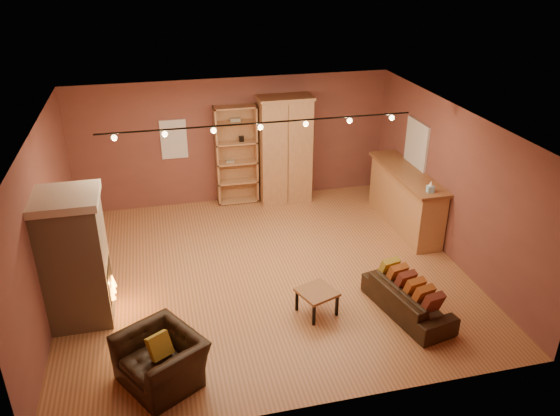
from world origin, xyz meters
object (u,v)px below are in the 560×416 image
object	(u,v)px
fireplace	(76,259)
bar_counter	(405,198)
loveseat	(408,294)
armoire	(285,150)
armchair	(160,353)
coffee_table	(317,294)
bookcase	(236,154)

from	to	relation	value
fireplace	bar_counter	size ratio (longest dim) A/B	0.84
fireplace	loveseat	xyz separation A→B (m)	(5.00, -1.11, -0.71)
armoire	loveseat	bearing A→B (deg)	-79.49
armoire	armchair	size ratio (longest dim) A/B	1.90
armchair	coffee_table	world-z (taller)	armchair
bookcase	bar_counter	bearing A→B (deg)	-32.45
bookcase	armoire	world-z (taller)	armoire
armchair	loveseat	bearing A→B (deg)	68.19
fireplace	bar_counter	world-z (taller)	fireplace
bookcase	armoire	size ratio (longest dim) A/B	0.92
loveseat	armchair	size ratio (longest dim) A/B	1.37
fireplace	armchair	distance (m)	2.15
armoire	coffee_table	bearing A→B (deg)	-97.17
bookcase	armchair	size ratio (longest dim) A/B	1.76
fireplace	bar_counter	distance (m)	6.49
loveseat	coffee_table	distance (m)	1.44
coffee_table	bar_counter	bearing A→B (deg)	43.15
fireplace	bookcase	xyz separation A→B (m)	(3.07, 3.73, 0.08)
loveseat	bookcase	bearing A→B (deg)	9.81
fireplace	coffee_table	distance (m)	3.74
fireplace	armoire	world-z (taller)	armoire
bookcase	loveseat	bearing A→B (deg)	-68.25
armoire	bar_counter	xyz separation A→B (m)	(2.11, -1.83, -0.60)
armchair	coffee_table	distance (m)	2.64
bar_counter	loveseat	world-z (taller)	bar_counter
bookcase	armoire	bearing A→B (deg)	-10.08
bar_counter	armchair	size ratio (longest dim) A/B	1.99
bar_counter	armchair	xyz separation A→B (m)	(-5.11, -3.44, -0.15)
armoire	loveseat	xyz separation A→B (m)	(0.86, -4.65, -0.86)
fireplace	loveseat	distance (m)	5.17
bar_counter	armchair	distance (m)	6.16
bookcase	armchair	distance (m)	5.83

